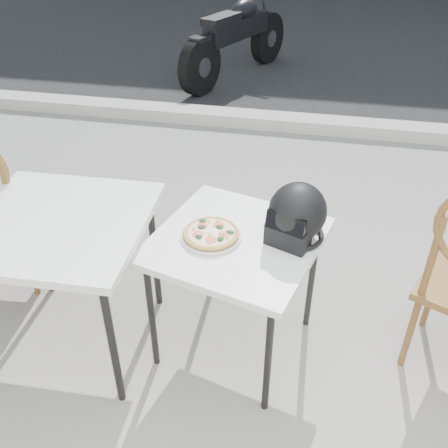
% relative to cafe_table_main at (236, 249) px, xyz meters
% --- Properties ---
extents(ground, '(80.00, 80.00, 0.00)m').
position_rel_cafe_table_main_xyz_m(ground, '(0.59, -0.15, -0.62)').
color(ground, gray).
rests_on(ground, ground).
extents(street_asphalt, '(30.00, 8.00, 0.00)m').
position_rel_cafe_table_main_xyz_m(street_asphalt, '(0.59, 6.85, -0.62)').
color(street_asphalt, black).
rests_on(street_asphalt, ground).
extents(curb, '(30.00, 0.25, 0.12)m').
position_rel_cafe_table_main_xyz_m(curb, '(0.59, 2.85, -0.56)').
color(curb, '#ADABA1').
rests_on(curb, ground).
extents(cafe_table_main, '(0.88, 0.88, 0.69)m').
position_rel_cafe_table_main_xyz_m(cafe_table_main, '(0.00, 0.00, 0.00)').
color(cafe_table_main, white).
rests_on(cafe_table_main, ground).
extents(plate, '(0.35, 0.35, 0.02)m').
position_rel_cafe_table_main_xyz_m(plate, '(-0.11, -0.02, 0.07)').
color(plate, silver).
rests_on(plate, cafe_table_main).
extents(pizza, '(0.32, 0.32, 0.03)m').
position_rel_cafe_table_main_xyz_m(pizza, '(-0.11, -0.02, 0.09)').
color(pizza, gold).
rests_on(pizza, plate).
extents(helmet, '(0.34, 0.35, 0.27)m').
position_rel_cafe_table_main_xyz_m(helmet, '(0.26, 0.06, 0.18)').
color(helmet, black).
rests_on(helmet, cafe_table_main).
extents(cafe_table_side, '(0.83, 0.83, 0.76)m').
position_rel_cafe_table_main_xyz_m(cafe_table_side, '(-0.80, -0.13, 0.07)').
color(cafe_table_side, white).
rests_on(cafe_table_side, ground).
extents(motorcycle, '(0.95, 2.00, 1.06)m').
position_rel_cafe_table_main_xyz_m(motorcycle, '(-0.77, 4.28, -0.16)').
color(motorcycle, black).
rests_on(motorcycle, street_asphalt).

